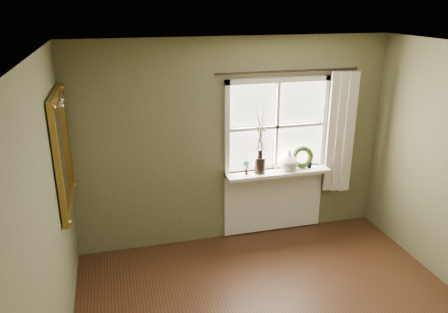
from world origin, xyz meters
TOP-DOWN VIEW (x-y plane):
  - ceiling at (0.00, 0.00)m, footprint 4.50×4.50m
  - wall_back at (0.00, 2.30)m, footprint 4.00×0.10m
  - wall_left at (-2.05, 0.00)m, footprint 0.10×4.50m
  - window_frame at (0.55, 2.23)m, footprint 1.36×0.06m
  - window_sill at (0.55, 2.12)m, footprint 1.36×0.26m
  - window_apron at (0.55, 2.23)m, footprint 1.36×0.04m
  - dark_jug at (0.30, 2.12)m, footprint 0.15×0.15m
  - cream_vase at (0.70, 2.12)m, footprint 0.28×0.28m
  - wreath at (0.90, 2.16)m, footprint 0.30×0.15m
  - potted_plant_left at (0.12, 2.12)m, footprint 0.11×0.10m
  - potted_plant_right at (1.00, 2.12)m, footprint 0.10×0.08m
  - curtain at (1.39, 2.13)m, footprint 0.36×0.12m
  - curtain_rod at (0.65, 2.17)m, footprint 1.84×0.03m
  - gilt_mirror at (-1.96, 1.66)m, footprint 0.10×1.02m

SIDE VIEW (x-z plane):
  - window_apron at x=0.55m, z-range 0.02..0.90m
  - window_sill at x=0.55m, z-range 0.88..0.92m
  - potted_plant_right at x=1.00m, z-range 0.92..1.08m
  - potted_plant_left at x=0.12m, z-range 0.92..1.10m
  - dark_jug at x=0.30m, z-range 0.92..1.13m
  - wreath at x=0.90m, z-range 0.88..1.18m
  - cream_vase at x=0.70m, z-range 0.92..1.19m
  - wall_back at x=0.00m, z-range 0.00..2.60m
  - wall_left at x=-2.05m, z-range 0.00..2.60m
  - curtain at x=1.39m, z-range 0.57..2.16m
  - window_frame at x=0.55m, z-range 0.86..2.10m
  - gilt_mirror at x=-1.96m, z-range 0.96..2.17m
  - curtain_rod at x=0.65m, z-range 2.16..2.20m
  - ceiling at x=0.00m, z-range 2.60..2.60m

